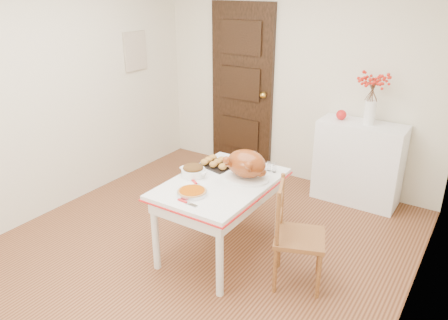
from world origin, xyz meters
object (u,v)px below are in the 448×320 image
Objects in this scene: sideboard at (358,163)px; pumpkin_pie at (192,192)px; turkey_platter at (246,165)px; kitchen_table at (221,217)px; chair_oak at (300,235)px.

sideboard is 2.13m from pumpkin_pie.
pumpkin_pie is (-0.21, -0.49, -0.10)m from turkey_platter.
kitchen_table is 0.76m from chair_oak.
chair_oak is at bearing -88.16° from sideboard.
sideboard is 1.67m from chair_oak.
kitchen_table is 0.50m from pumpkin_pie.
turkey_platter is 1.69× the size of pumpkin_pie.
sideboard is at bearing -19.02° from chair_oak.
kitchen_table is at bearing 67.14° from chair_oak.
sideboard reaches higher than kitchen_table.
turkey_platter is at bearing 46.40° from kitchen_table.
pumpkin_pie is at bearing -111.08° from sideboard.
turkey_platter reaches higher than pumpkin_pie.
turkey_platter is (0.15, 0.16, 0.48)m from kitchen_table.
pumpkin_pie is (-0.06, -0.33, 0.37)m from kitchen_table.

